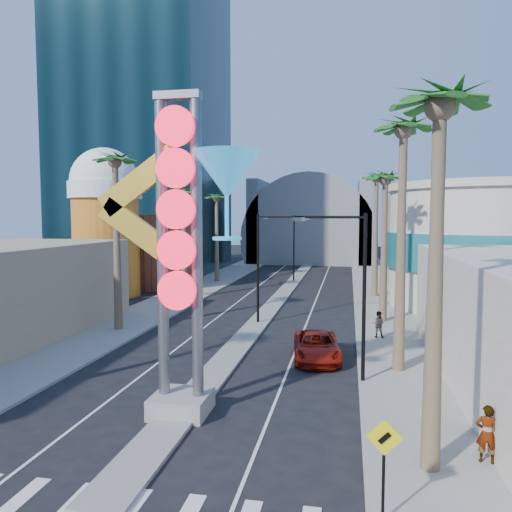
{
  "coord_description": "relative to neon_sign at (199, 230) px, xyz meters",
  "views": [
    {
      "loc": [
        6.46,
        -15.42,
        7.82
      ],
      "look_at": [
        -0.38,
        21.24,
        4.88
      ],
      "focal_mm": 35.0,
      "sensor_mm": 36.0,
      "label": 1
    }
  ],
  "objects": [
    {
      "name": "ground",
      "position": [
        -0.82,
        -2.96,
        -7.31
      ],
      "size": [
        240.0,
        240.0,
        0.0
      ],
      "primitive_type": "plane",
      "color": "black",
      "rests_on": "ground"
    },
    {
      "name": "sidewalk_west",
      "position": [
        -10.32,
        32.04,
        -7.23
      ],
      "size": [
        5.0,
        100.0,
        0.15
      ],
      "primitive_type": "cube",
      "color": "gray",
      "rests_on": "ground"
    },
    {
      "name": "sidewalk_east",
      "position": [
        8.68,
        32.04,
        -7.23
      ],
      "size": [
        5.0,
        100.0,
        0.15
      ],
      "primitive_type": "cube",
      "color": "gray",
      "rests_on": "ground"
    },
    {
      "name": "median",
      "position": [
        -0.82,
        35.04,
        -7.23
      ],
      "size": [
        1.6,
        84.0,
        0.15
      ],
      "primitive_type": "cube",
      "color": "gray",
      "rests_on": "ground"
    },
    {
      "name": "hotel_tower",
      "position": [
        -22.82,
        49.04,
        17.69
      ],
      "size": [
        20.0,
        20.0,
        50.0
      ],
      "primitive_type": "cube",
      "color": "black",
      "rests_on": "ground"
    },
    {
      "name": "brick_filler_west",
      "position": [
        -16.82,
        35.04,
        -3.31
      ],
      "size": [
        10.0,
        10.0,
        8.0
      ],
      "primitive_type": "cube",
      "color": "brown",
      "rests_on": "ground"
    },
    {
      "name": "filler_east",
      "position": [
        15.18,
        45.04,
        -2.31
      ],
      "size": [
        10.0,
        20.0,
        10.0
      ],
      "primitive_type": "cube",
      "color": "tan",
      "rests_on": "ground"
    },
    {
      "name": "beer_mug",
      "position": [
        -17.82,
        27.04,
        0.54
      ],
      "size": [
        7.0,
        7.0,
        14.5
      ],
      "color": "orange",
      "rests_on": "ground"
    },
    {
      "name": "turquoise_building",
      "position": [
        17.18,
        27.04,
        -2.06
      ],
      "size": [
        16.6,
        16.6,
        10.6
      ],
      "color": "beige",
      "rests_on": "ground"
    },
    {
      "name": "canopy",
      "position": [
        -0.82,
        69.04,
        -3.0
      ],
      "size": [
        22.0,
        16.0,
        22.0
      ],
      "color": "slate",
      "rests_on": "ground"
    },
    {
      "name": "neon_sign",
      "position": [
        0.0,
        0.0,
        0.0
      ],
      "size": [
        6.53,
        2.6,
        12.55
      ],
      "color": "gray",
      "rests_on": "ground"
    },
    {
      "name": "ped_sign",
      "position": [
        6.58,
        -5.99,
        -5.42
      ],
      "size": [
        0.92,
        0.12,
        2.66
      ],
      "color": "black",
      "rests_on": "sidewalk_east"
    },
    {
      "name": "streetlight_0",
      "position": [
        -0.27,
        17.04,
        -2.43
      ],
      "size": [
        3.79,
        0.25,
        8.0
      ],
      "color": "black",
      "rests_on": "ground"
    },
    {
      "name": "streetlight_1",
      "position": [
        -1.36,
        41.04,
        -2.43
      ],
      "size": [
        3.79,
        0.25,
        8.0
      ],
      "color": "black",
      "rests_on": "ground"
    },
    {
      "name": "streetlight_2",
      "position": [
        5.91,
        5.04,
        -2.47
      ],
      "size": [
        3.45,
        0.25,
        8.0
      ],
      "color": "black",
      "rests_on": "ground"
    },
    {
      "name": "palm_1",
      "position": [
        -9.82,
        13.04,
        3.52
      ],
      "size": [
        2.4,
        2.4,
        12.7
      ],
      "color": "brown",
      "rests_on": "ground"
    },
    {
      "name": "palm_2",
      "position": [
        -9.82,
        27.04,
        2.17
      ],
      "size": [
        2.4,
        2.4,
        11.2
      ],
      "color": "brown",
      "rests_on": "ground"
    },
    {
      "name": "palm_3",
      "position": [
        -9.82,
        39.04,
        2.17
      ],
      "size": [
        2.4,
        2.4,
        11.2
      ],
      "color": "brown",
      "rests_on": "ground"
    },
    {
      "name": "palm_4",
      "position": [
        8.18,
        -2.96,
        3.07
      ],
      "size": [
        2.4,
        2.4,
        12.2
      ],
      "color": "brown",
      "rests_on": "ground"
    },
    {
      "name": "palm_5",
      "position": [
        8.18,
        7.04,
        3.96
      ],
      "size": [
        2.4,
        2.4,
        13.2
      ],
      "color": "brown",
      "rests_on": "ground"
    },
    {
      "name": "palm_6",
      "position": [
        8.18,
        19.04,
        2.62
      ],
      "size": [
        2.4,
        2.4,
        11.7
      ],
      "color": "brown",
      "rests_on": "ground"
    },
    {
      "name": "palm_7",
      "position": [
        8.18,
        31.04,
        3.52
      ],
      "size": [
        2.4,
        2.4,
        12.7
      ],
      "color": "brown",
      "rests_on": "ground"
    },
    {
      "name": "red_pickup",
      "position": [
        4.0,
        8.59,
        -6.57
      ],
      "size": [
        3.04,
        5.57,
        1.48
      ],
      "primitive_type": "imported",
      "rotation": [
        0.0,
        0.0,
        0.11
      ],
      "color": "#9E180C",
      "rests_on": "ground"
    },
    {
      "name": "pedestrian_a",
      "position": [
        9.97,
        -2.26,
        -6.24
      ],
      "size": [
        0.73,
        0.53,
        1.84
      ],
      "primitive_type": "imported",
      "rotation": [
        0.0,
        0.0,
        3.0
      ],
      "color": "gray",
      "rests_on": "sidewalk_east"
    },
    {
      "name": "pedestrian_b",
      "position": [
        7.56,
        13.83,
        -6.32
      ],
      "size": [
        0.91,
        0.76,
        1.68
      ],
      "primitive_type": "imported",
      "rotation": [
        0.0,
        0.0,
        2.97
      ],
      "color": "gray",
      "rests_on": "sidewalk_east"
    }
  ]
}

